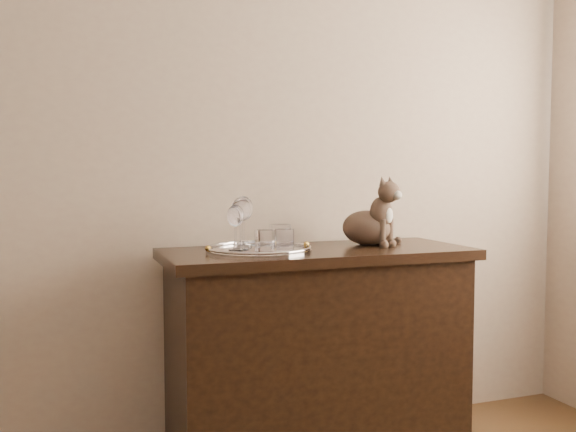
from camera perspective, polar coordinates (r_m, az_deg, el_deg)
name	(u,v)px	position (r m, az deg, el deg)	size (l,w,h in m)	color
wall_back	(149,121)	(2.63, -12.29, 8.22)	(4.00, 0.10, 2.70)	tan
sideboard	(317,356)	(2.59, 2.62, -12.33)	(1.20, 0.50, 0.85)	black
tray	(259,250)	(2.43, -2.62, -3.04)	(0.40, 0.40, 0.01)	silver
wine_glass_b	(244,222)	(2.49, -3.97, -0.51)	(0.07, 0.07, 0.20)	silver
wine_glass_c	(236,228)	(2.38, -4.69, -1.04)	(0.06, 0.06, 0.17)	silver
wine_glass_d	(241,223)	(2.44, -4.21, -0.63)	(0.07, 0.07, 0.20)	white
tumbler_a	(284,240)	(2.37, -0.33, -2.15)	(0.07, 0.07, 0.08)	silver
tumbler_b	(265,241)	(2.33, -2.09, -2.24)	(0.07, 0.07, 0.08)	white
tumbler_c	(280,236)	(2.45, -0.69, -1.82)	(0.08, 0.08, 0.09)	white
cat	(367,210)	(2.65, 7.06, 0.49)	(0.28, 0.26, 0.28)	#4E3D2E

